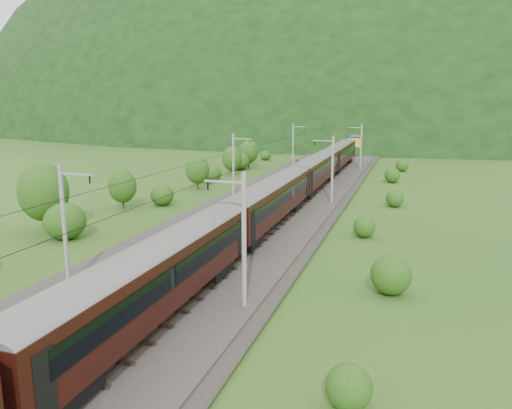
% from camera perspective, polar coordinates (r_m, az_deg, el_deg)
% --- Properties ---
extents(ground, '(600.00, 600.00, 0.00)m').
position_cam_1_polar(ground, '(32.71, -11.84, -10.45)').
color(ground, '#28571B').
rests_on(ground, ground).
extents(railbed, '(14.00, 220.00, 0.30)m').
position_cam_1_polar(railbed, '(41.13, -5.01, -5.38)').
color(railbed, '#38332D').
rests_on(railbed, ground).
extents(track_left, '(2.40, 220.00, 0.27)m').
position_cam_1_polar(track_left, '(42.02, -8.05, -4.77)').
color(track_left, brown).
rests_on(track_left, railbed).
extents(track_right, '(2.40, 220.00, 0.27)m').
position_cam_1_polar(track_right, '(40.24, -1.84, -5.40)').
color(track_right, brown).
rests_on(track_right, railbed).
extents(catenary_left, '(2.54, 192.28, 8.00)m').
position_cam_1_polar(catenary_left, '(62.52, -2.53, 4.61)').
color(catenary_left, gray).
rests_on(catenary_left, railbed).
extents(catenary_right, '(2.54, 192.28, 8.00)m').
position_cam_1_polar(catenary_right, '(59.46, 8.64, 4.12)').
color(catenary_right, gray).
rests_on(catenary_right, railbed).
extents(overhead_wires, '(4.83, 198.00, 0.03)m').
position_cam_1_polar(overhead_wires, '(39.66, -5.19, 4.27)').
color(overhead_wires, black).
rests_on(overhead_wires, ground).
extents(mountain_main, '(504.00, 360.00, 244.00)m').
position_cam_1_polar(mountain_main, '(286.92, 14.72, 8.87)').
color(mountain_main, black).
rests_on(mountain_main, ground).
extents(mountain_ridge, '(336.00, 280.00, 132.00)m').
position_cam_1_polar(mountain_ridge, '(353.39, -4.98, 9.66)').
color(mountain_ridge, black).
rests_on(mountain_ridge, ground).
extents(train, '(3.01, 166.19, 5.24)m').
position_cam_1_polar(train, '(47.33, 1.54, 1.18)').
color(train, black).
rests_on(train, ground).
extents(hazard_post_near, '(0.16, 0.16, 1.50)m').
position_cam_1_polar(hazard_post_near, '(51.34, -0.13, -0.85)').
color(hazard_post_near, red).
rests_on(hazard_post_near, railbed).
extents(hazard_post_far, '(0.14, 0.14, 1.28)m').
position_cam_1_polar(hazard_post_far, '(59.78, 2.91, 0.82)').
color(hazard_post_far, red).
rests_on(hazard_post_far, railbed).
extents(signal, '(0.23, 0.23, 2.10)m').
position_cam_1_polar(signal, '(90.52, 4.70, 4.88)').
color(signal, black).
rests_on(signal, railbed).
extents(vegetation_left, '(10.94, 145.07, 6.64)m').
position_cam_1_polar(vegetation_left, '(50.55, -19.42, 0.10)').
color(vegetation_left, '#1E4E14').
rests_on(vegetation_left, ground).
extents(vegetation_right, '(6.59, 108.16, 2.90)m').
position_cam_1_polar(vegetation_right, '(26.69, 11.25, -12.77)').
color(vegetation_right, '#1E4E14').
rests_on(vegetation_right, ground).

